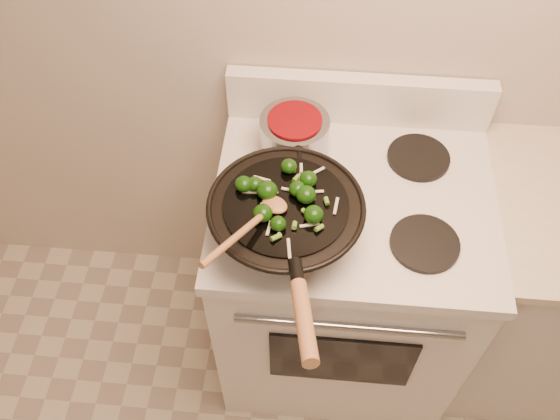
{
  "coord_description": "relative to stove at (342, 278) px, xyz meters",
  "views": [
    {
      "loc": [
        -0.32,
        0.14,
        2.19
      ],
      "look_at": [
        -0.4,
        1.02,
        1.03
      ],
      "focal_mm": 38.0,
      "sensor_mm": 36.0,
      "label": 1
    }
  ],
  "objects": [
    {
      "name": "stirfry",
      "position": [
        -0.19,
        -0.14,
        0.6
      ],
      "size": [
        0.26,
        0.29,
        0.05
      ],
      "color": "#103708",
      "rests_on": "wok"
    },
    {
      "name": "saucepan",
      "position": [
        -0.18,
        0.14,
        0.52
      ],
      "size": [
        0.2,
        0.32,
        0.12
      ],
      "color": "#94959C",
      "rests_on": "stove"
    },
    {
      "name": "stove",
      "position": [
        0.0,
        0.0,
        0.0
      ],
      "size": [
        0.78,
        0.67,
        1.08
      ],
      "color": "white",
      "rests_on": "ground"
    },
    {
      "name": "wok",
      "position": [
        -0.18,
        -0.16,
        0.53
      ],
      "size": [
        0.39,
        0.65,
        0.23
      ],
      "color": "black",
      "rests_on": "stove"
    },
    {
      "name": "wooden_spoon",
      "position": [
        -0.25,
        -0.23,
        0.61
      ],
      "size": [
        0.18,
        0.28,
        0.1
      ],
      "color": "#A56D41",
      "rests_on": "wok"
    }
  ]
}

